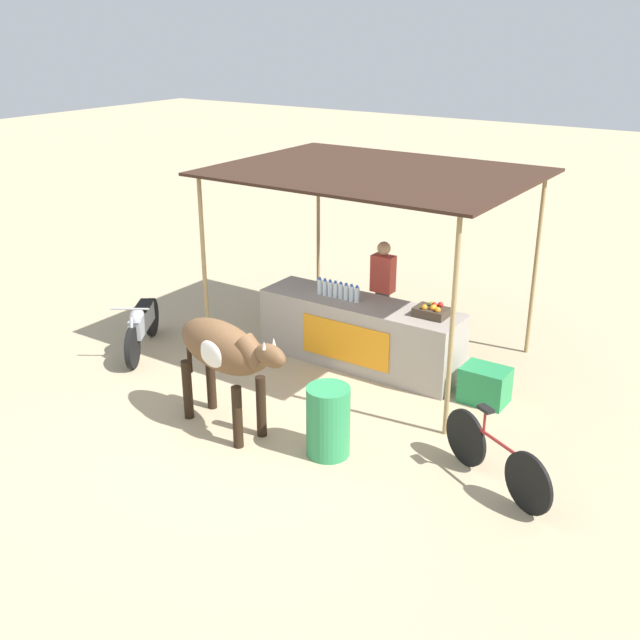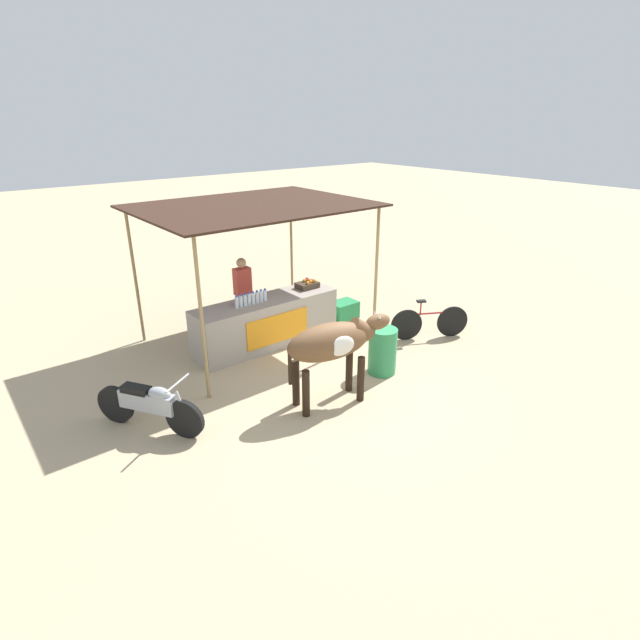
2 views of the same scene
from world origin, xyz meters
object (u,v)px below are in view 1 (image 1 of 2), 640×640
stall_counter (360,333)px  motorcycle_parked (141,324)px  water_barrel (328,421)px  cow (224,351)px  bicycle_leaning (495,458)px  cooler_box (485,385)px  fruit_crate (432,311)px  vendor_behind_counter (382,293)px

stall_counter → motorcycle_parked: size_ratio=1.92×
stall_counter → water_barrel: (0.96, -2.30, -0.06)m
cow → bicycle_leaning: 3.30m
water_barrel → motorcycle_parked: bearing=167.4°
cooler_box → cow: cow is taller
water_barrel → cow: size_ratio=0.46×
cooler_box → cow: 3.45m
cow → cooler_box: bearing=45.7°
fruit_crate → bicycle_leaning: (1.71, -1.91, -0.68)m
stall_counter → bicycle_leaning: size_ratio=2.03×
cow → stall_counter: bearing=81.3°
vendor_behind_counter → motorcycle_parked: 3.64m
vendor_behind_counter → water_barrel: bearing=-71.5°
cooler_box → stall_counter: bearing=177.2°
water_barrel → vendor_behind_counter: bearing=108.5°
stall_counter → bicycle_leaning: stall_counter is taller
stall_counter → vendor_behind_counter: 0.84m
vendor_behind_counter → motorcycle_parked: vendor_behind_counter is taller
vendor_behind_counter → cow: (-0.32, -3.25, 0.18)m
water_barrel → motorcycle_parked: motorcycle_parked is taller
fruit_crate → cooler_box: 1.20m
stall_counter → cooler_box: size_ratio=5.00×
water_barrel → motorcycle_parked: (-3.91, 0.87, 0.01)m
fruit_crate → stall_counter: bearing=-177.2°
fruit_crate → bicycle_leaning: size_ratio=0.30×
fruit_crate → cooler_box: bearing=-9.6°
fruit_crate → water_barrel: fruit_crate is taller
cooler_box → bicycle_leaning: bicycle_leaning is taller
vendor_behind_counter → bicycle_leaning: size_ratio=1.11×
water_barrel → bicycle_leaning: bicycle_leaning is taller
vendor_behind_counter → stall_counter: bearing=-85.0°
stall_counter → cooler_box: bearing=-2.8°
fruit_crate → bicycle_leaning: 2.65m
stall_counter → fruit_crate: (1.08, 0.05, 0.55)m
cow → motorcycle_parked: size_ratio=1.19×
motorcycle_parked → cooler_box: bearing=15.1°
fruit_crate → cow: bearing=-119.7°
stall_counter → cooler_box: (1.96, -0.10, -0.24)m
fruit_crate → cooler_box: fruit_crate is taller
fruit_crate → motorcycle_parked: size_ratio=0.28×
fruit_crate → motorcycle_parked: 4.34m
stall_counter → cooler_box: 1.98m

